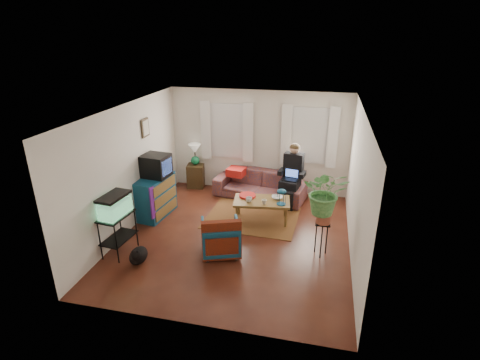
% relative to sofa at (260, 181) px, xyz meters
% --- Properties ---
extents(floor, '(4.50, 5.00, 0.01)m').
position_rel_sofa_xyz_m(floor, '(-0.13, -2.05, -0.44)').
color(floor, '#4F2B14').
rests_on(floor, ground).
extents(ceiling, '(4.50, 5.00, 0.01)m').
position_rel_sofa_xyz_m(ceiling, '(-0.13, -2.05, 2.16)').
color(ceiling, white).
rests_on(ceiling, wall_back).
extents(wall_back, '(4.50, 0.01, 2.60)m').
position_rel_sofa_xyz_m(wall_back, '(-0.13, 0.45, 0.86)').
color(wall_back, silver).
rests_on(wall_back, floor).
extents(wall_front, '(4.50, 0.01, 2.60)m').
position_rel_sofa_xyz_m(wall_front, '(-0.13, -4.55, 0.86)').
color(wall_front, silver).
rests_on(wall_front, floor).
extents(wall_left, '(0.01, 5.00, 2.60)m').
position_rel_sofa_xyz_m(wall_left, '(-2.38, -2.05, 0.86)').
color(wall_left, silver).
rests_on(wall_left, floor).
extents(wall_right, '(0.01, 5.00, 2.60)m').
position_rel_sofa_xyz_m(wall_right, '(2.12, -2.05, 0.86)').
color(wall_right, silver).
rests_on(wall_right, floor).
extents(window_left, '(1.08, 0.04, 1.38)m').
position_rel_sofa_xyz_m(window_left, '(-0.93, 0.43, 1.11)').
color(window_left, white).
rests_on(window_left, wall_back).
extents(window_right, '(1.08, 0.04, 1.38)m').
position_rel_sofa_xyz_m(window_right, '(1.12, 0.43, 1.11)').
color(window_right, white).
rests_on(window_right, wall_back).
extents(curtains_left, '(1.36, 0.06, 1.50)m').
position_rel_sofa_xyz_m(curtains_left, '(-0.93, 0.35, 1.11)').
color(curtains_left, white).
rests_on(curtains_left, wall_back).
extents(curtains_right, '(1.36, 0.06, 1.50)m').
position_rel_sofa_xyz_m(curtains_right, '(1.12, 0.35, 1.11)').
color(curtains_right, white).
rests_on(curtains_right, wall_back).
extents(picture_frame, '(0.04, 0.32, 0.40)m').
position_rel_sofa_xyz_m(picture_frame, '(-2.35, -1.20, 1.51)').
color(picture_frame, '#3D2616').
rests_on(picture_frame, wall_left).
extents(area_rug, '(2.07, 1.69, 0.01)m').
position_rel_sofa_xyz_m(area_rug, '(0.03, -1.14, -0.43)').
color(area_rug, brown).
rests_on(area_rug, floor).
extents(sofa, '(2.36, 1.28, 0.88)m').
position_rel_sofa_xyz_m(sofa, '(0.00, 0.00, 0.00)').
color(sofa, brown).
rests_on(sofa, floor).
extents(seated_person, '(0.68, 0.78, 1.33)m').
position_rel_sofa_xyz_m(seated_person, '(0.79, -0.15, 0.23)').
color(seated_person, black).
rests_on(seated_person, sofa).
extents(side_table, '(0.49, 0.49, 0.62)m').
position_rel_sofa_xyz_m(side_table, '(-1.78, 0.29, -0.13)').
color(side_table, '#382715').
rests_on(side_table, floor).
extents(table_lamp, '(0.37, 0.37, 0.57)m').
position_rel_sofa_xyz_m(table_lamp, '(-1.78, 0.29, 0.45)').
color(table_lamp, white).
rests_on(table_lamp, side_table).
extents(dresser, '(0.63, 1.07, 0.92)m').
position_rel_sofa_xyz_m(dresser, '(-2.12, -1.49, 0.02)').
color(dresser, '#125270').
rests_on(dresser, floor).
extents(crt_tv, '(0.62, 0.57, 0.49)m').
position_rel_sofa_xyz_m(crt_tv, '(-2.09, -1.39, 0.73)').
color(crt_tv, black).
rests_on(crt_tv, dresser).
extents(aquarium_stand, '(0.46, 0.74, 0.79)m').
position_rel_sofa_xyz_m(aquarium_stand, '(-2.13, -3.08, -0.04)').
color(aquarium_stand, black).
rests_on(aquarium_stand, floor).
extents(aquarium, '(0.42, 0.67, 0.41)m').
position_rel_sofa_xyz_m(aquarium, '(-2.13, -3.08, 0.56)').
color(aquarium, '#7FD899').
rests_on(aquarium, aquarium_stand).
extents(black_cat, '(0.40, 0.51, 0.38)m').
position_rel_sofa_xyz_m(black_cat, '(-1.63, -3.32, -0.25)').
color(black_cat, black).
rests_on(black_cat, floor).
extents(armchair, '(0.87, 0.85, 0.71)m').
position_rel_sofa_xyz_m(armchair, '(-0.28, -2.65, -0.08)').
color(armchair, navy).
rests_on(armchair, floor).
extents(serape_throw, '(0.73, 0.40, 0.59)m').
position_rel_sofa_xyz_m(serape_throw, '(-0.18, -2.91, 0.07)').
color(serape_throw, '#9E0A0A').
rests_on(serape_throw, armchair).
extents(coffee_table, '(1.28, 0.81, 0.50)m').
position_rel_sofa_xyz_m(coffee_table, '(0.26, -1.23, -0.19)').
color(coffee_table, brown).
rests_on(coffee_table, floor).
extents(cup_a, '(0.15, 0.15, 0.11)m').
position_rel_sofa_xyz_m(cup_a, '(0.00, -1.38, 0.11)').
color(cup_a, white).
rests_on(cup_a, coffee_table).
extents(cup_b, '(0.12, 0.12, 0.10)m').
position_rel_sofa_xyz_m(cup_b, '(0.34, -1.42, 0.11)').
color(cup_b, beige).
rests_on(cup_b, coffee_table).
extents(bowl, '(0.26, 0.26, 0.06)m').
position_rel_sofa_xyz_m(bowl, '(0.57, -1.08, 0.09)').
color(bowl, white).
rests_on(bowl, coffee_table).
extents(snack_tray, '(0.42, 0.42, 0.04)m').
position_rel_sofa_xyz_m(snack_tray, '(-0.09, -1.11, 0.08)').
color(snack_tray, '#B21414').
rests_on(snack_tray, coffee_table).
extents(birdcage, '(0.22, 0.22, 0.35)m').
position_rel_sofa_xyz_m(birdcage, '(0.69, -1.34, 0.23)').
color(birdcage, '#115B6B').
rests_on(birdcage, coffee_table).
extents(plant_stand, '(0.30, 0.30, 0.68)m').
position_rel_sofa_xyz_m(plant_stand, '(1.56, -2.31, -0.10)').
color(plant_stand, black).
rests_on(plant_stand, floor).
extents(potted_plant, '(0.80, 0.69, 0.87)m').
position_rel_sofa_xyz_m(potted_plant, '(1.56, -2.31, 0.72)').
color(potted_plant, '#599947').
rests_on(potted_plant, plant_stand).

